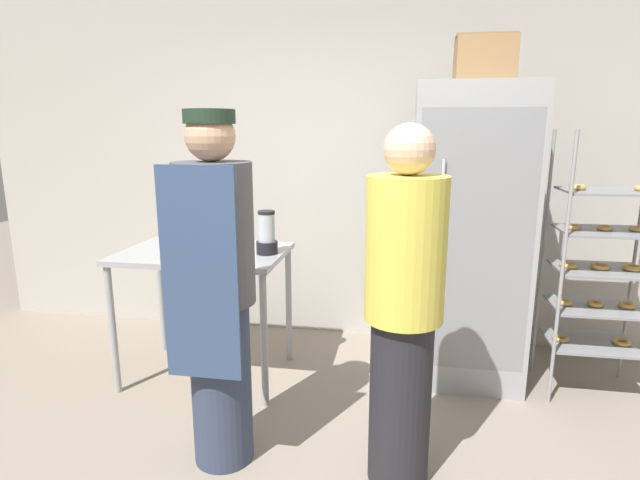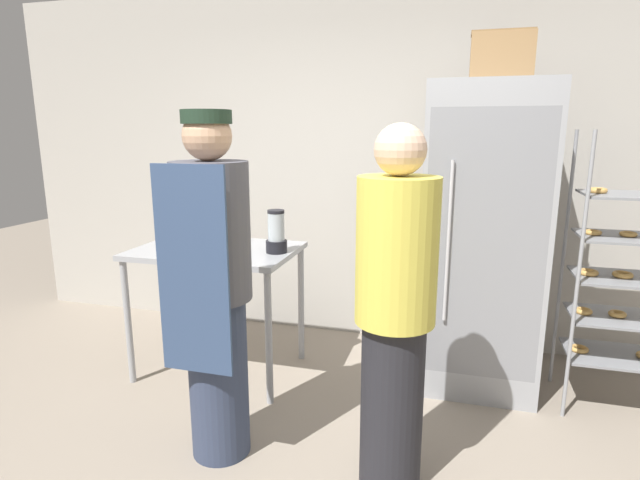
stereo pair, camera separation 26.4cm
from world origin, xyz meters
name	(u,v)px [view 2 (the right image)]	position (x,y,z in m)	size (l,w,h in m)	color
back_wall	(378,167)	(0.00, 2.18, 1.39)	(6.40, 0.12, 2.77)	#B7B2A8
refrigerator	(482,241)	(0.79, 1.52, 0.98)	(0.74, 0.68, 1.96)	#9EA0A5
baking_rack	(622,278)	(1.59, 1.44, 0.82)	(0.59, 0.47, 1.68)	#93969B
prep_counter	(217,263)	(-0.94, 1.21, 0.79)	(1.08, 0.73, 0.89)	#9EA0A5
donut_box	(209,240)	(-1.01, 1.24, 0.94)	(0.25, 0.23, 0.27)	white
blender_pitcher	(276,234)	(-0.50, 1.21, 1.02)	(0.14, 0.14, 0.28)	black
cardboard_storage_box	(501,58)	(0.83, 1.57, 2.10)	(0.36, 0.28, 0.29)	#937047
person_baker	(214,286)	(-0.51, 0.37, 0.92)	(0.37, 0.39, 1.77)	#333D56
person_customer	(395,312)	(0.38, 0.37, 0.87)	(0.36, 0.36, 1.71)	#232328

